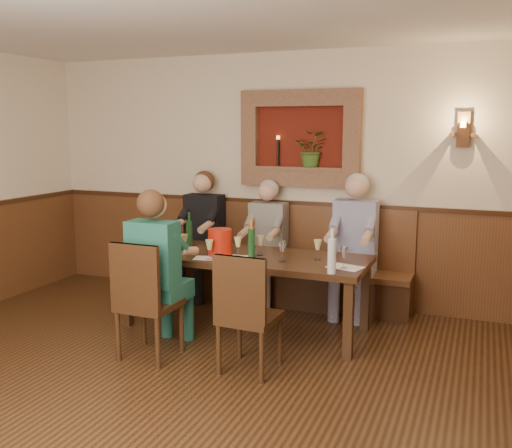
% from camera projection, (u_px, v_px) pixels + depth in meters
% --- Properties ---
extents(ground_plane, '(6.00, 6.00, 0.00)m').
position_uv_depth(ground_plane, '(142.00, 413.00, 3.98)').
color(ground_plane, black).
rests_on(ground_plane, ground).
extents(room_shell, '(6.04, 6.04, 2.82)m').
position_uv_depth(room_shell, '(132.00, 141.00, 3.66)').
color(room_shell, beige).
rests_on(room_shell, ground).
extents(wainscoting, '(6.02, 6.02, 1.15)m').
position_uv_depth(wainscoting, '(139.00, 333.00, 3.88)').
color(wainscoting, '#583319').
rests_on(wainscoting, ground).
extents(wall_niche, '(1.36, 0.30, 1.06)m').
position_uv_depth(wall_niche, '(303.00, 143.00, 6.28)').
color(wall_niche, '#59160C').
rests_on(wall_niche, ground).
extents(wall_sconce, '(0.25, 0.20, 0.35)m').
position_uv_depth(wall_sconce, '(463.00, 130.00, 5.64)').
color(wall_sconce, '#583319').
rests_on(wall_sconce, ground).
extents(dining_table, '(2.40, 0.90, 0.75)m').
position_uv_depth(dining_table, '(245.00, 262.00, 5.56)').
color(dining_table, '#311D0E').
rests_on(dining_table, ground).
extents(bench, '(3.00, 0.45, 1.11)m').
position_uv_depth(bench, '(277.00, 274.00, 6.48)').
color(bench, '#381E0F').
rests_on(bench, ground).
extents(chair_near_left, '(0.46, 0.46, 1.04)m').
position_uv_depth(chair_near_left, '(149.00, 324.00, 4.91)').
color(chair_near_left, '#311D0E').
rests_on(chair_near_left, ground).
extents(chair_near_right, '(0.46, 0.46, 1.00)m').
position_uv_depth(chair_near_right, '(249.00, 337.00, 4.64)').
color(chair_near_right, '#311D0E').
rests_on(chair_near_right, ground).
extents(person_bench_left, '(0.44, 0.54, 1.48)m').
position_uv_depth(person_bench_left, '(201.00, 245.00, 6.67)').
color(person_bench_left, black).
rests_on(person_bench_left, ground).
extents(person_bench_mid, '(0.41, 0.50, 1.40)m').
position_uv_depth(person_bench_mid, '(265.00, 253.00, 6.38)').
color(person_bench_mid, '#595451').
rests_on(person_bench_mid, ground).
extents(person_bench_right, '(0.45, 0.55, 1.50)m').
position_uv_depth(person_bench_right, '(353.00, 257.00, 6.01)').
color(person_bench_right, navy).
rests_on(person_bench_right, ground).
extents(person_chair_front, '(0.43, 0.53, 1.46)m').
position_uv_depth(person_chair_front, '(160.00, 284.00, 5.04)').
color(person_chair_front, '#194757').
rests_on(person_chair_front, ground).
extents(spittoon_bucket, '(0.29, 0.29, 0.26)m').
position_uv_depth(spittoon_bucket, '(220.00, 242.00, 5.47)').
color(spittoon_bucket, red).
rests_on(spittoon_bucket, dining_table).
extents(wine_bottle_green_a, '(0.07, 0.07, 0.37)m').
position_uv_depth(wine_bottle_green_a, '(251.00, 242.00, 5.38)').
color(wine_bottle_green_a, '#19471E').
rests_on(wine_bottle_green_a, dining_table).
extents(wine_bottle_green_b, '(0.07, 0.07, 0.36)m').
position_uv_depth(wine_bottle_green_b, '(189.00, 233.00, 5.91)').
color(wine_bottle_green_b, '#19471E').
rests_on(wine_bottle_green_b, dining_table).
extents(water_bottle, '(0.09, 0.09, 0.39)m').
position_uv_depth(water_bottle, '(332.00, 255.00, 4.81)').
color(water_bottle, silver).
rests_on(water_bottle, dining_table).
extents(tasting_sheet_a, '(0.30, 0.23, 0.00)m').
position_uv_depth(tasting_sheet_a, '(148.00, 250.00, 5.73)').
color(tasting_sheet_a, white).
rests_on(tasting_sheet_a, dining_table).
extents(tasting_sheet_b, '(0.30, 0.22, 0.00)m').
position_uv_depth(tasting_sheet_b, '(236.00, 257.00, 5.42)').
color(tasting_sheet_b, white).
rests_on(tasting_sheet_b, dining_table).
extents(tasting_sheet_c, '(0.34, 0.28, 0.00)m').
position_uv_depth(tasting_sheet_c, '(345.00, 267.00, 5.04)').
color(tasting_sheet_c, white).
rests_on(tasting_sheet_c, dining_table).
extents(tasting_sheet_d, '(0.28, 0.23, 0.00)m').
position_uv_depth(tasting_sheet_d, '(207.00, 258.00, 5.39)').
color(tasting_sheet_d, white).
rests_on(tasting_sheet_d, dining_table).
extents(wine_glass_0, '(0.08, 0.08, 0.19)m').
position_uv_depth(wine_glass_0, '(344.00, 258.00, 4.99)').
color(wine_glass_0, white).
rests_on(wine_glass_0, dining_table).
extents(wine_glass_1, '(0.08, 0.08, 0.19)m').
position_uv_depth(wine_glass_1, '(260.00, 245.00, 5.52)').
color(wine_glass_1, '#D7D480').
rests_on(wine_glass_1, dining_table).
extents(wine_glass_2, '(0.08, 0.08, 0.19)m').
position_uv_depth(wine_glass_2, '(318.00, 250.00, 5.31)').
color(wine_glass_2, '#D7D480').
rests_on(wine_glass_2, dining_table).
extents(wine_glass_3, '(0.08, 0.08, 0.19)m').
position_uv_depth(wine_glass_3, '(209.00, 250.00, 5.31)').
color(wine_glass_3, '#D7D480').
rests_on(wine_glass_3, dining_table).
extents(wine_glass_4, '(0.08, 0.08, 0.19)m').
position_uv_depth(wine_glass_4, '(238.00, 247.00, 5.44)').
color(wine_glass_4, '#D7D480').
rests_on(wine_glass_4, dining_table).
extents(wine_glass_5, '(0.08, 0.08, 0.19)m').
position_uv_depth(wine_glass_5, '(184.00, 244.00, 5.57)').
color(wine_glass_5, '#D7D480').
rests_on(wine_glass_5, dining_table).
extents(wine_glass_6, '(0.08, 0.08, 0.19)m').
position_uv_depth(wine_glass_6, '(282.00, 252.00, 5.24)').
color(wine_glass_6, white).
rests_on(wine_glass_6, dining_table).
extents(wine_glass_7, '(0.08, 0.08, 0.19)m').
position_uv_depth(wine_glass_7, '(173.00, 238.00, 5.89)').
color(wine_glass_7, white).
rests_on(wine_glass_7, dining_table).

